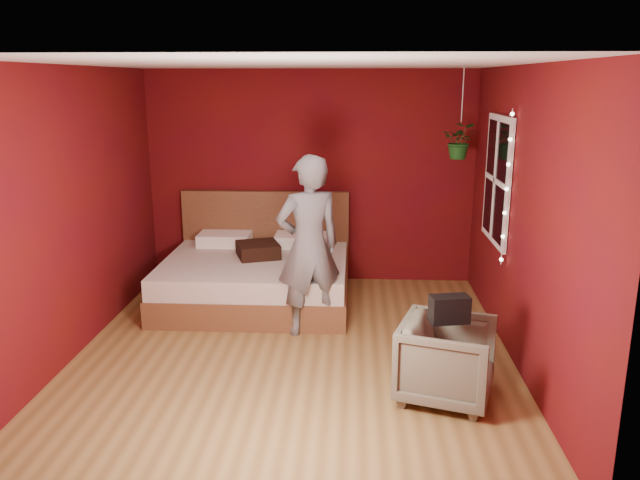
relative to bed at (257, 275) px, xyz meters
The scene contains 10 objects.
floor 1.55m from the bed, 68.58° to the right, with size 4.50×4.50×0.00m, color olive.
room_walls 2.06m from the bed, 68.58° to the right, with size 4.04×4.54×2.62m.
window 2.84m from the bed, 11.57° to the right, with size 0.05×0.97×1.27m.
fairy_lights 2.96m from the bed, 22.65° to the right, with size 0.04×0.04×1.45m.
bed is the anchor object (origin of this frame).
person 1.28m from the bed, 54.12° to the right, with size 0.65×0.43×1.79m, color slate.
armchair 2.88m from the bed, 50.04° to the right, with size 0.70×0.72×0.65m, color #64644F.
handbag 2.92m from the bed, 50.27° to the right, with size 0.30×0.15×0.21m, color black.
throw_pillow 0.30m from the bed, 20.51° to the right, with size 0.45×0.45×0.16m, color black.
hanging_plant 2.73m from the bed, ahead, with size 0.43×0.39×0.98m.
Camera 1 is at (0.54, -5.36, 2.47)m, focal length 35.00 mm.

